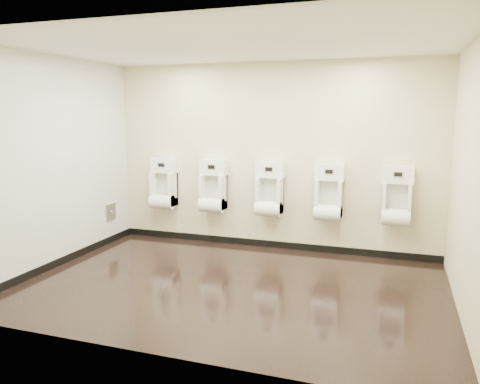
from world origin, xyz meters
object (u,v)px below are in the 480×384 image
(access_panel, at_px, (111,212))
(urinal_0, at_px, (164,187))
(urinal_4, at_px, (397,200))
(urinal_2, at_px, (270,193))
(urinal_3, at_px, (329,196))
(urinal_1, at_px, (213,190))

(access_panel, distance_m, urinal_0, 0.92)
(urinal_0, distance_m, urinal_4, 3.58)
(urinal_2, bearing_deg, urinal_3, 0.00)
(access_panel, relative_size, urinal_2, 0.31)
(access_panel, distance_m, urinal_1, 1.69)
(urinal_0, relative_size, urinal_1, 1.00)
(access_panel, bearing_deg, urinal_4, 5.40)
(urinal_0, bearing_deg, urinal_1, 0.00)
(urinal_0, xyz_separation_m, urinal_3, (2.65, 0.00, 0.00))
(access_panel, bearing_deg, urinal_1, 14.30)
(access_panel, height_order, urinal_0, urinal_0)
(urinal_0, relative_size, urinal_4, 1.00)
(urinal_2, relative_size, urinal_4, 1.00)
(urinal_4, bearing_deg, urinal_1, 180.00)
(urinal_0, bearing_deg, access_panel, -151.17)
(urinal_2, relative_size, urinal_3, 1.00)
(urinal_1, bearing_deg, urinal_3, 0.00)
(access_panel, bearing_deg, urinal_3, 6.86)
(urinal_2, height_order, urinal_4, same)
(urinal_1, bearing_deg, urinal_2, 0.00)
(access_panel, distance_m, urinal_4, 4.35)
(access_panel, xyz_separation_m, urinal_2, (2.51, 0.41, 0.37))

